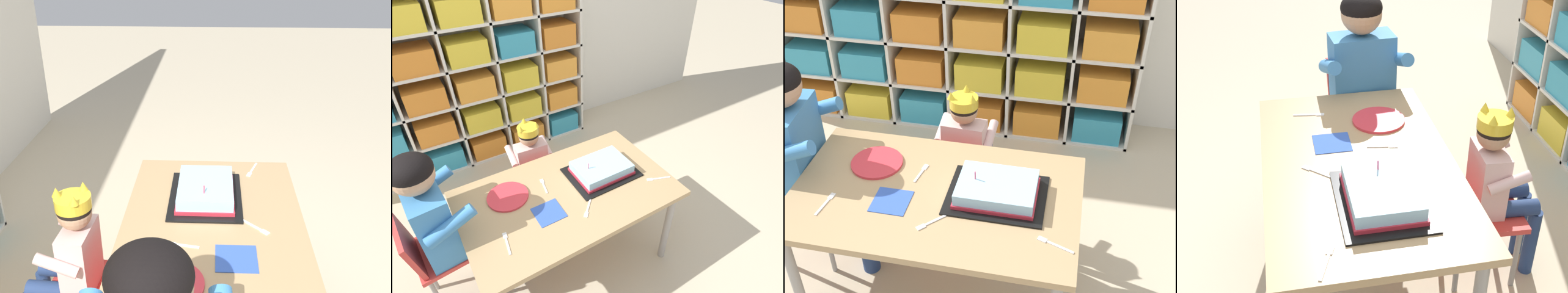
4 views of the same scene
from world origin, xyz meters
TOP-DOWN VIEW (x-y plane):
  - ground at (0.00, 0.00)m, footprint 16.00×16.00m
  - storage_cubby_shelf at (-0.28, 1.47)m, footprint 2.37×0.32m
  - activity_table at (0.00, 0.00)m, footprint 1.19×0.72m
  - classroom_chair_blue at (-0.01, 0.47)m, footprint 0.35×0.35m
  - child_with_crown at (0.00, 0.57)m, footprint 0.30×0.31m
  - classroom_chair_adult_side at (-0.73, 0.13)m, footprint 0.34×0.34m
  - adult_helper_seated at (-0.62, 0.14)m, footprint 0.45×0.42m
  - birthday_cake_on_tray at (0.25, 0.04)m, footprint 0.40×0.31m
  - paper_plate_stack at (-0.30, 0.14)m, footprint 0.23×0.23m
  - paper_napkin_square at (-0.16, -0.08)m, footprint 0.15×0.15m
  - fork_at_table_front_edge at (-0.41, -0.14)m, footprint 0.03×0.14m
  - fork_near_cake_tray at (-0.09, 0.12)m, footprint 0.04×0.12m
  - fork_beside_plate_stack at (0.50, -0.18)m, footprint 0.14×0.06m
  - fork_scattered_mid_table at (0.02, -0.17)m, footprint 0.10×0.10m

SIDE VIEW (x-z plane):
  - ground at x=0.00m, z-range 0.00..0.00m
  - classroom_chair_blue at x=-0.01m, z-range 0.06..0.64m
  - classroom_chair_adult_side at x=-0.73m, z-range 0.09..0.81m
  - child_with_crown at x=0.00m, z-range 0.09..0.90m
  - activity_table at x=0.00m, z-range 0.25..0.88m
  - paper_napkin_square at x=-0.16m, z-range 0.63..0.63m
  - fork_at_table_front_edge at x=-0.41m, z-range 0.63..0.63m
  - fork_near_cake_tray at x=-0.09m, z-range 0.63..0.63m
  - fork_beside_plate_stack at x=0.50m, z-range 0.63..0.63m
  - fork_scattered_mid_table at x=0.02m, z-range 0.63..0.63m
  - paper_plate_stack at x=-0.30m, z-range 0.63..0.64m
  - birthday_cake_on_tray at x=0.25m, z-range 0.61..0.71m
  - adult_helper_seated at x=-0.62m, z-range 0.13..1.21m
  - storage_cubby_shelf at x=-0.28m, z-range -0.05..1.48m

